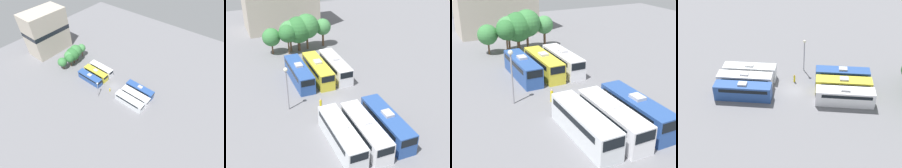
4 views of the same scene
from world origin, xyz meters
The scene contains 16 objects.
ground_plane centered at (0.00, 0.00, 0.00)m, with size 116.75×116.75×0.00m, color slate.
bus_0 centered at (-3.28, -9.05, 1.65)m, with size 2.60×10.45×3.37m.
bus_1 centered at (-0.09, -9.38, 1.65)m, with size 2.60×10.45×3.37m.
bus_2 centered at (3.29, -9.04, 1.65)m, with size 2.60×10.45×3.37m.
bus_3 centered at (-3.48, 9.27, 1.65)m, with size 2.60×10.45×3.37m.
bus_4 centered at (-0.05, 9.30, 1.65)m, with size 2.60×10.45×3.37m.
bus_5 centered at (3.28, 9.39, 1.65)m, with size 2.60×10.45×3.37m.
worker_person centered at (-2.88, -0.14, 0.79)m, with size 0.36×0.36×1.70m.
light_pole centered at (-7.38, 1.48, 4.82)m, with size 0.60×0.60×7.00m.
tree_0 centered at (-5.28, 22.78, 3.67)m, with size 3.70×3.70×5.53m.
tree_1 centered at (-2.12, 21.58, 4.46)m, with size 3.75×3.75×6.35m.
tree_2 centered at (-1.43, 22.53, 4.47)m, with size 4.49×4.49×6.73m.
tree_3 centered at (0.33, 22.52, 4.55)m, with size 5.52×5.52×7.33m.
tree_4 centered at (2.22, 22.67, 5.04)m, with size 5.16×5.16×7.64m.
tree_5 centered at (5.94, 23.11, 4.28)m, with size 3.51×3.51×6.07m.
depot_building centered at (0.37, 38.38, 9.32)m, with size 17.42×10.05×18.48m.
Camera 1 is at (-35.80, -27.74, 48.38)m, focal length 28.00 mm.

